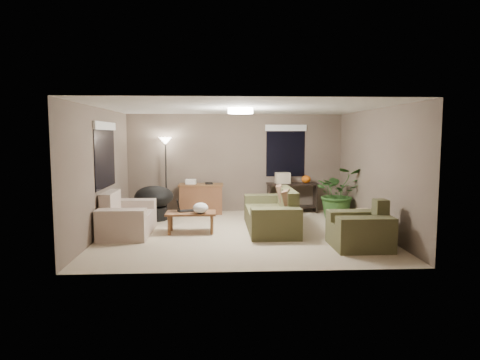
{
  "coord_description": "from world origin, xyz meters",
  "views": [
    {
      "loc": [
        -0.46,
        -8.49,
        1.96
      ],
      "look_at": [
        0.0,
        0.2,
        1.05
      ],
      "focal_mm": 32.0,
      "sensor_mm": 36.0,
      "label": 1
    }
  ],
  "objects": [
    {
      "name": "loveseat",
      "position": [
        -2.28,
        0.01,
        0.3
      ],
      "size": [
        0.9,
        1.6,
        0.85
      ],
      "color": "beige",
      "rests_on": "ground"
    },
    {
      "name": "throw_pillows",
      "position": [
        0.94,
        0.29,
        0.65
      ],
      "size": [
        0.35,
        1.39,
        0.47
      ],
      "color": "#8C7251",
      "rests_on": "main_sofa"
    },
    {
      "name": "window_back",
      "position": [
        1.3,
        2.48,
        1.79
      ],
      "size": [
        1.06,
        0.05,
        1.33
      ],
      "color": "black",
      "rests_on": "room_shell"
    },
    {
      "name": "main_sofa",
      "position": [
        0.68,
        0.29,
        0.29
      ],
      "size": [
        0.95,
        2.2,
        0.85
      ],
      "color": "brown",
      "rests_on": "ground"
    },
    {
      "name": "cat_scratching_post",
      "position": [
        2.44,
        -0.22,
        0.21
      ],
      "size": [
        0.32,
        0.32,
        0.5
      ],
      "color": "tan",
      "rests_on": "ground"
    },
    {
      "name": "floor_lamp",
      "position": [
        -1.75,
        2.24,
        1.6
      ],
      "size": [
        0.32,
        0.32,
        1.91
      ],
      "color": "black",
      "rests_on": "ground"
    },
    {
      "name": "desk",
      "position": [
        -0.88,
        2.15,
        0.38
      ],
      "size": [
        1.1,
        0.5,
        0.75
      ],
      "color": "brown",
      "rests_on": "ground"
    },
    {
      "name": "console_table",
      "position": [
        1.44,
        2.22,
        0.44
      ],
      "size": [
        1.3,
        0.4,
        0.75
      ],
      "color": "black",
      "rests_on": "ground"
    },
    {
      "name": "armchair",
      "position": [
        2.03,
        -1.27,
        0.3
      ],
      "size": [
        0.95,
        1.0,
        0.85
      ],
      "color": "brown",
      "rests_on": "ground"
    },
    {
      "name": "papasan_chair",
      "position": [
        -1.94,
        1.4,
        0.47
      ],
      "size": [
        1.05,
        1.05,
        0.8
      ],
      "color": "black",
      "rests_on": "ground"
    },
    {
      "name": "houseplant",
      "position": [
        2.38,
        1.33,
        0.48
      ],
      "size": [
        1.11,
        1.23,
        0.96
      ],
      "primitive_type": "imported",
      "color": "#2D5923",
      "rests_on": "ground"
    },
    {
      "name": "pumpkin",
      "position": [
        1.79,
        2.22,
        0.85
      ],
      "size": [
        0.3,
        0.3,
        0.2
      ],
      "primitive_type": "ellipsoid",
      "rotation": [
        0.0,
        0.0,
        -0.3
      ],
      "color": "orange",
      "rests_on": "console_table"
    },
    {
      "name": "desk_papers",
      "position": [
        -1.03,
        2.14,
        0.8
      ],
      "size": [
        0.68,
        0.27,
        0.12
      ],
      "color": "silver",
      "rests_on": "desk"
    },
    {
      "name": "window_left",
      "position": [
        -2.73,
        0.3,
        1.78
      ],
      "size": [
        0.05,
        1.56,
        1.33
      ],
      "color": "black",
      "rests_on": "room_shell"
    },
    {
      "name": "coffee_table",
      "position": [
        -1.0,
        0.05,
        0.36
      ],
      "size": [
        1.0,
        0.55,
        0.42
      ],
      "color": "brown",
      "rests_on": "ground"
    },
    {
      "name": "laptop",
      "position": [
        -1.17,
        0.15,
        0.48
      ],
      "size": [
        0.4,
        0.33,
        0.24
      ],
      "color": "black",
      "rests_on": "coffee_table"
    },
    {
      "name": "room_shell",
      "position": [
        0.0,
        0.0,
        1.25
      ],
      "size": [
        5.5,
        5.5,
        5.5
      ],
      "color": "#C5AC92",
      "rests_on": "ground"
    },
    {
      "name": "plastic_bag",
      "position": [
        -0.8,
        -0.1,
        0.53
      ],
      "size": [
        0.37,
        0.35,
        0.21
      ],
      "primitive_type": "ellipsoid",
      "rotation": [
        0.0,
        0.0,
        0.31
      ],
      "color": "white",
      "rests_on": "coffee_table"
    },
    {
      "name": "cardboard_box",
      "position": [
        1.19,
        2.22,
        0.88
      ],
      "size": [
        0.37,
        0.28,
        0.27
      ],
      "primitive_type": "cube",
      "rotation": [
        0.0,
        0.0,
        0.04
      ],
      "color": "beige",
      "rests_on": "console_table"
    },
    {
      "name": "ceiling_fixture",
      "position": [
        0.0,
        0.0,
        2.44
      ],
      "size": [
        0.5,
        0.5,
        0.1
      ],
      "primitive_type": "cylinder",
      "color": "white",
      "rests_on": "room_shell"
    }
  ]
}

